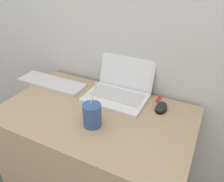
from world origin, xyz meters
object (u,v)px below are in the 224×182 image
Objects in this scene: drink_cup at (92,115)px; computer_mouse at (161,107)px; usb_stick at (159,99)px; external_keyboard at (52,83)px; laptop at (120,88)px.

drink_cup is 2.21× the size of computer_mouse.
usb_stick is (-0.04, 0.08, -0.01)m from computer_mouse.
external_keyboard is at bearing 152.61° from drink_cup.
laptop is 5.63× the size of usb_stick.
external_keyboard reaches higher than usb_stick.
usb_stick is (0.22, 0.05, -0.04)m from laptop.
external_keyboard is at bearing -169.40° from usb_stick.
laptop is 0.30m from drink_cup.
drink_cup is at bearing -133.82° from computer_mouse.
external_keyboard is at bearing -170.85° from laptop.
computer_mouse is 0.23× the size of external_keyboard.
external_keyboard is 0.67m from usb_stick.
drink_cup is 0.50m from external_keyboard.
laptop is at bearing 173.06° from computer_mouse.
drink_cup is 0.51× the size of external_keyboard.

